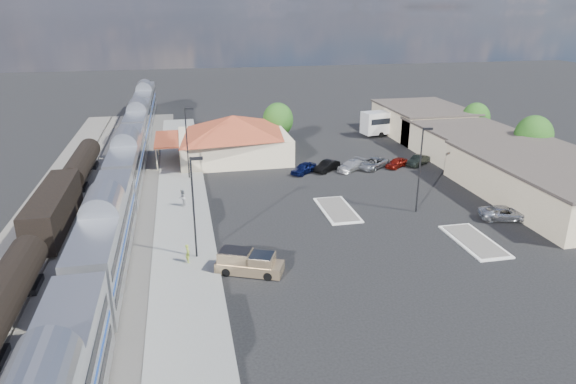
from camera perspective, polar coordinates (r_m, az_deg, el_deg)
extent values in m
plane|color=black|center=(51.71, 1.90, -3.22)|extent=(280.00, 280.00, 0.00)
cube|color=#4C4944|center=(58.59, -20.48, -1.63)|extent=(16.00, 100.00, 0.12)
cube|color=gray|center=(55.93, -11.63, -1.71)|extent=(5.50, 92.00, 0.18)
cube|color=silver|center=(43.68, -19.52, -4.57)|extent=(3.00, 20.00, 5.00)
cube|color=black|center=(44.84, -19.12, -7.78)|extent=(2.20, 16.00, 0.60)
cube|color=silver|center=(63.35, -17.37, 3.17)|extent=(3.00, 20.00, 5.00)
cube|color=black|center=(64.15, -17.12, 0.82)|extent=(2.20, 16.00, 0.60)
cube|color=silver|center=(83.66, -16.24, 7.21)|extent=(3.00, 20.00, 5.00)
cube|color=black|center=(84.27, -16.06, 5.39)|extent=(2.20, 16.00, 0.60)
cube|color=silver|center=(104.25, -15.55, 9.66)|extent=(3.00, 20.00, 5.00)
cube|color=black|center=(104.74, -15.41, 8.18)|extent=(2.20, 16.00, 0.60)
cylinder|color=black|center=(39.72, -29.18, -10.14)|extent=(2.80, 14.00, 2.80)
cube|color=black|center=(40.57, -28.75, -12.36)|extent=(2.20, 12.00, 0.60)
cube|color=black|center=(53.73, -24.61, -1.68)|extent=(2.80, 14.00, 3.60)
cube|color=black|center=(54.39, -24.32, -3.54)|extent=(2.20, 12.00, 0.60)
cylinder|color=black|center=(68.66, -21.98, 3.06)|extent=(2.80, 14.00, 2.80)
cube|color=black|center=(69.16, -21.79, 1.63)|extent=(2.20, 12.00, 0.60)
cube|color=beige|center=(72.88, -6.04, 5.08)|extent=(15.00, 12.00, 3.60)
pyramid|color=maroon|center=(72.16, -6.13, 7.46)|extent=(15.30, 12.24, 2.60)
cube|color=maroon|center=(72.21, -13.31, 5.74)|extent=(3.20, 9.60, 0.25)
cube|color=#C6B28C|center=(63.40, 27.34, 0.93)|extent=(14.00, 22.00, 4.20)
cube|color=#3F3833|center=(62.79, 27.66, 2.87)|extent=(14.40, 22.40, 0.30)
cube|color=#C6B28C|center=(77.52, 19.21, 5.13)|extent=(12.00, 18.00, 4.00)
cube|color=#3F3833|center=(77.04, 19.39, 6.67)|extent=(12.40, 18.40, 0.30)
cube|color=#C6B28C|center=(89.40, 14.72, 7.60)|extent=(12.00, 16.00, 4.50)
cube|color=#3F3833|center=(88.94, 14.85, 9.11)|extent=(12.40, 16.40, 0.30)
cube|color=silver|center=(54.47, 5.49, -1.99)|extent=(3.30, 7.50, 0.15)
cube|color=#4C4944|center=(54.44, 5.50, -1.91)|extent=(2.70, 6.90, 0.10)
cube|color=silver|center=(50.13, 19.98, -5.17)|extent=(3.30, 7.50, 0.15)
cube|color=#4C4944|center=(50.10, 19.99, -5.08)|extent=(2.70, 6.90, 0.10)
cylinder|color=black|center=(43.15, -10.44, -1.92)|extent=(0.16, 0.16, 9.00)
cube|color=black|center=(41.76, -10.12, 3.68)|extent=(1.00, 0.25, 0.22)
cylinder|color=black|center=(64.13, -11.15, 5.26)|extent=(0.16, 0.16, 9.00)
cube|color=black|center=(63.21, -10.96, 9.11)|extent=(1.00, 0.25, 0.22)
cylinder|color=black|center=(54.14, 14.40, 2.29)|extent=(0.16, 0.16, 9.00)
cube|color=black|center=(53.25, 15.29, 6.78)|extent=(1.00, 0.25, 0.22)
cylinder|color=#382314|center=(76.19, 25.31, 3.62)|extent=(0.30, 0.30, 2.86)
ellipsoid|color=#144112|center=(75.55, 25.62, 5.65)|extent=(4.94, 4.94, 5.46)
cylinder|color=#382314|center=(87.38, 19.93, 6.13)|extent=(0.30, 0.30, 2.55)
ellipsoid|color=#144112|center=(86.87, 20.12, 7.72)|extent=(4.41, 4.41, 4.87)
cylinder|color=#382314|center=(79.79, -1.11, 6.16)|extent=(0.30, 0.30, 2.73)
ellipsoid|color=#144112|center=(79.21, -1.13, 8.04)|extent=(4.71, 4.71, 5.21)
cube|color=#9D8360|center=(41.89, -4.27, -8.30)|extent=(5.69, 3.92, 0.88)
cube|color=#9D8360|center=(41.58, -4.29, -7.47)|extent=(2.60, 2.51, 0.92)
cube|color=#9D8360|center=(41.53, -4.30, -7.35)|extent=(3.09, 2.72, 1.07)
cylinder|color=black|center=(40.84, -2.25, -9.34)|extent=(0.75, 0.53, 0.70)
cylinder|color=black|center=(42.34, -1.68, -8.21)|extent=(0.75, 0.53, 0.70)
cylinder|color=black|center=(41.71, -6.88, -8.82)|extent=(0.75, 0.53, 0.70)
cylinder|color=black|center=(43.17, -6.16, -7.74)|extent=(0.75, 0.53, 0.70)
imported|color=#AEB1B7|center=(56.14, 22.94, -2.19)|extent=(5.42, 3.42, 1.39)
cube|color=white|center=(88.88, 12.01, 7.76)|extent=(12.93, 5.04, 3.58)
cube|color=black|center=(88.80, 12.03, 8.03)|extent=(11.94, 4.89, 0.95)
cylinder|color=black|center=(90.84, 14.69, 6.64)|extent=(0.99, 0.49, 0.95)
cylinder|color=black|center=(92.76, 13.78, 6.98)|extent=(0.99, 0.49, 0.95)
cylinder|color=black|center=(86.20, 10.28, 6.28)|extent=(0.99, 0.49, 0.95)
cylinder|color=black|center=(88.23, 9.42, 6.64)|extent=(0.99, 0.49, 0.95)
imported|color=#C2DD45|center=(43.73, -11.07, -6.70)|extent=(0.45, 0.63, 1.62)
imported|color=silver|center=(55.76, -11.68, -0.64)|extent=(0.89, 1.05, 1.90)
imported|color=#0D1544|center=(66.17, 1.75, 2.66)|extent=(4.19, 3.93, 1.40)
imported|color=black|center=(67.25, 4.34, 2.89)|extent=(4.20, 3.82, 1.39)
imported|color=silver|center=(67.92, 7.01, 2.95)|extent=(4.82, 4.33, 1.35)
imported|color=gray|center=(69.25, 9.45, 3.18)|extent=(5.37, 4.88, 1.39)
imported|color=maroon|center=(70.21, 11.97, 3.20)|extent=(3.95, 3.41, 1.28)
imported|color=black|center=(71.78, 14.23, 3.41)|extent=(4.15, 3.67, 1.36)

